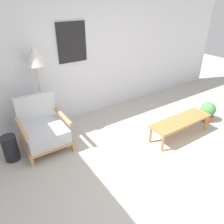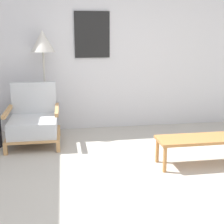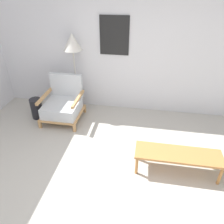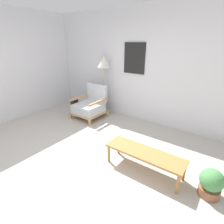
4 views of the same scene
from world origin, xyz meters
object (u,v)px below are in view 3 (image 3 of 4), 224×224
object	(u,v)px
coffee_table	(178,155)
armchair	(63,104)
vase	(37,108)
floor_lamp	(72,45)

from	to	relation	value
coffee_table	armchair	bearing A→B (deg)	153.16
armchair	vase	size ratio (longest dim) A/B	2.03
armchair	floor_lamp	distance (m)	1.17
coffee_table	floor_lamp	bearing A→B (deg)	142.69
armchair	floor_lamp	world-z (taller)	floor_lamp
armchair	vase	bearing A→B (deg)	-174.70
floor_lamp	coffee_table	distance (m)	2.73
armchair	floor_lamp	size ratio (longest dim) A/B	0.53
floor_lamp	vase	world-z (taller)	floor_lamp
floor_lamp	vase	bearing A→B (deg)	-146.53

